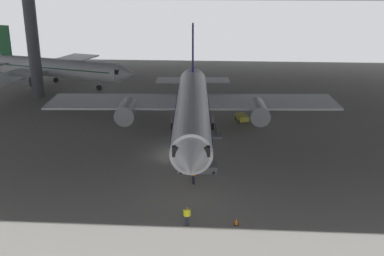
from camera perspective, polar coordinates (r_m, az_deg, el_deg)
name	(u,v)px	position (r m, az deg, el deg)	size (l,w,h in m)	color
ground_plane	(179,155)	(49.28, -1.62, -3.34)	(110.00, 110.00, 0.00)	gray
airplane_main	(192,108)	(53.91, 0.04, 2.52)	(35.78, 37.06, 11.58)	white
boarding_stairs	(198,164)	(45.14, 0.72, -4.46)	(4.30, 1.72, 4.68)	slate
crew_worker_near_nose	(187,215)	(35.87, -0.61, -10.62)	(0.55, 0.25, 1.61)	#232838
crew_worker_by_stairs	(194,174)	(42.35, 0.20, -5.71)	(0.45, 0.40, 1.71)	#232838
airplane_distant	(55,68)	(81.71, -16.46, 7.08)	(29.75, 29.41, 9.77)	white
traffic_cone_orange	(236,221)	(36.45, 5.46, -11.31)	(0.36, 0.36, 0.60)	black
baggage_tug	(242,117)	(60.47, 6.14, 1.30)	(1.74, 2.43, 0.90)	yellow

